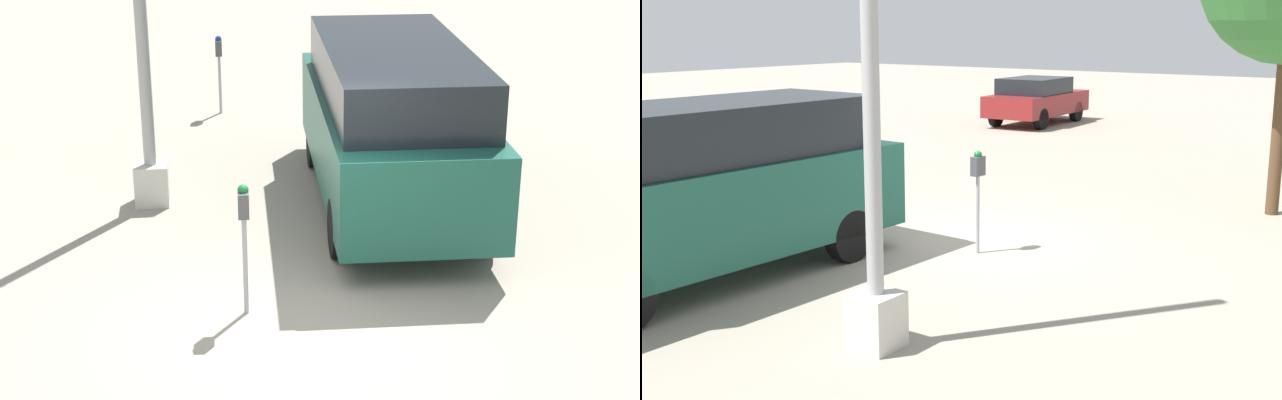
# 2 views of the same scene
# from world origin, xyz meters

# --- Properties ---
(ground_plane) EXTENTS (80.00, 80.00, 0.00)m
(ground_plane) POSITION_xyz_m (0.00, 0.00, 0.00)
(ground_plane) COLOR gray
(parking_meter_near) EXTENTS (0.20, 0.12, 1.41)m
(parking_meter_near) POSITION_xyz_m (0.35, 0.51, 1.04)
(parking_meter_near) COLOR #9E9EA3
(parking_meter_near) RESTS_ON ground
(lamp_post) EXTENTS (0.44, 0.44, 6.11)m
(lamp_post) POSITION_xyz_m (3.62, 1.56, 2.03)
(lamp_post) COLOR beige
(lamp_post) RESTS_ON ground
(parked_van) EXTENTS (5.24, 2.10, 2.15)m
(parked_van) POSITION_xyz_m (3.16, -1.55, 1.16)
(parked_van) COLOR #195142
(parked_van) RESTS_ON ground
(car_distant) EXTENTS (4.14, 1.97, 1.45)m
(car_distant) POSITION_xyz_m (-12.76, -6.18, 0.77)
(car_distant) COLOR maroon
(car_distant) RESTS_ON ground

